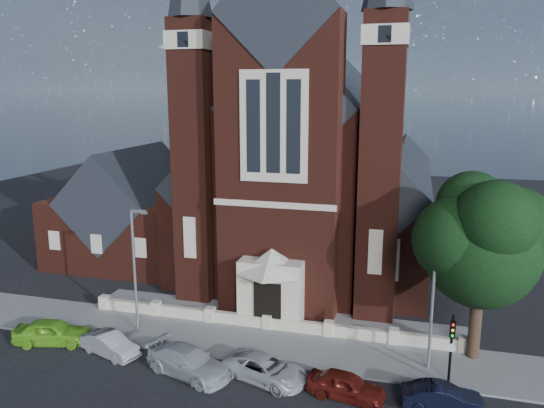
% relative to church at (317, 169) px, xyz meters
% --- Properties ---
extents(ground, '(120.00, 120.00, 0.00)m').
position_rel_church_xyz_m(ground, '(0.00, -7.94, -8.19)').
color(ground, black).
rests_on(ground, ground).
extents(pavement_strip, '(60.00, 5.00, 0.12)m').
position_rel_church_xyz_m(pavement_strip, '(0.00, -18.44, -8.19)').
color(pavement_strip, slate).
rests_on(pavement_strip, ground).
extents(forecourt_paving, '(26.00, 3.00, 0.14)m').
position_rel_church_xyz_m(forecourt_paving, '(0.00, -14.44, -8.19)').
color(forecourt_paving, slate).
rests_on(forecourt_paving, ground).
extents(forecourt_wall, '(24.00, 0.40, 0.90)m').
position_rel_church_xyz_m(forecourt_wall, '(0.00, -16.44, -8.19)').
color(forecourt_wall, '#AFA38B').
rests_on(forecourt_wall, ground).
extents(church, '(20.01, 34.90, 29.20)m').
position_rel_church_xyz_m(church, '(0.00, 0.00, 0.00)').
color(church, '#491C13').
rests_on(church, ground).
extents(parish_hall, '(12.00, 12.20, 10.24)m').
position_rel_church_xyz_m(parish_hall, '(-16.00, -4.94, -4.17)').
color(parish_hall, '#491C13').
rests_on(parish_hall, ground).
extents(street_tree, '(6.40, 6.60, 10.70)m').
position_rel_church_xyz_m(street_tree, '(12.60, -17.23, -1.23)').
color(street_tree, black).
rests_on(street_tree, ground).
extents(street_lamp_left, '(1.16, 0.22, 8.09)m').
position_rel_church_xyz_m(street_lamp_left, '(-7.91, -18.94, -3.59)').
color(street_lamp_left, gray).
rests_on(street_lamp_left, ground).
extents(street_lamp_right, '(1.16, 0.22, 8.09)m').
position_rel_church_xyz_m(street_lamp_right, '(10.09, -18.94, -3.59)').
color(street_lamp_right, gray).
rests_on(street_lamp_right, ground).
extents(traffic_signal, '(0.28, 0.42, 4.00)m').
position_rel_church_xyz_m(traffic_signal, '(11.00, -20.52, -5.60)').
color(traffic_signal, black).
rests_on(traffic_signal, ground).
extents(car_lime_van, '(4.84, 2.91, 1.54)m').
position_rel_church_xyz_m(car_lime_van, '(-12.20, -21.83, -7.41)').
color(car_lime_van, '#6EBC25').
rests_on(car_lime_van, ground).
extents(car_silver_a, '(4.17, 2.57, 1.30)m').
position_rel_church_xyz_m(car_silver_a, '(-8.01, -22.12, -7.54)').
color(car_silver_a, '#919398').
rests_on(car_silver_a, ground).
extents(car_silver_b, '(5.54, 3.67, 1.49)m').
position_rel_church_xyz_m(car_silver_b, '(-2.66, -22.96, -7.44)').
color(car_silver_b, '#AEB1B6').
rests_on(car_silver_b, ground).
extents(car_white_suv, '(5.23, 3.59, 1.33)m').
position_rel_church_xyz_m(car_white_suv, '(1.57, -22.40, -7.52)').
color(car_white_suv, silver).
rests_on(car_white_suv, ground).
extents(car_dark_red, '(4.21, 2.26, 1.36)m').
position_rel_church_xyz_m(car_dark_red, '(5.95, -22.93, -7.50)').
color(car_dark_red, '#5E1610').
rests_on(car_dark_red, ground).
extents(car_navy, '(3.98, 1.69, 1.28)m').
position_rel_church_xyz_m(car_navy, '(10.61, -22.68, -7.55)').
color(car_navy, black).
rests_on(car_navy, ground).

